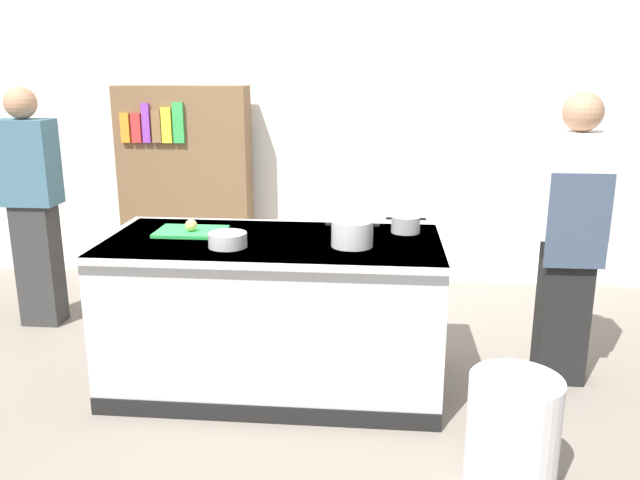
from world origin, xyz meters
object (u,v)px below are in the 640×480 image
at_px(onion, 191,225).
at_px(mixing_bowl, 228,240).
at_px(trash_bin, 512,434).
at_px(person_guest, 32,203).
at_px(sauce_pan, 406,224).
at_px(stock_pot, 352,233).
at_px(bookshelf, 186,187).
at_px(person_chef, 571,235).

xyz_separation_m(onion, mixing_bowl, (0.27, -0.24, -0.02)).
height_order(trash_bin, person_guest, person_guest).
bearing_deg(sauce_pan, onion, -172.38).
bearing_deg(onion, stock_pot, -9.86).
bearing_deg(mixing_bowl, bookshelf, 112.74).
relative_size(stock_pot, bookshelf, 0.17).
height_order(onion, stock_pot, stock_pot).
bearing_deg(stock_pot, onion, 170.14).
relative_size(stock_pot, person_guest, 0.17).
relative_size(sauce_pan, mixing_bowl, 1.12).
xyz_separation_m(mixing_bowl, person_guest, (-1.65, 0.97, -0.03)).
bearing_deg(bookshelf, mixing_bowl, -67.26).
height_order(sauce_pan, bookshelf, bookshelf).
relative_size(mixing_bowl, bookshelf, 0.12).
xyz_separation_m(stock_pot, trash_bin, (0.76, -0.79, -0.70)).
height_order(onion, person_guest, person_guest).
height_order(stock_pot, mixing_bowl, stock_pot).
xyz_separation_m(trash_bin, person_chef, (0.49, 1.10, 0.64)).
bearing_deg(person_chef, mixing_bowl, 95.62).
bearing_deg(person_chef, bookshelf, 54.23).
relative_size(sauce_pan, person_guest, 0.14).
xyz_separation_m(sauce_pan, person_chef, (0.95, -0.02, -0.04)).
bearing_deg(mixing_bowl, trash_bin, -26.40).
xyz_separation_m(person_chef, bookshelf, (-2.75, 1.58, -0.06)).
height_order(stock_pot, person_guest, person_guest).
xyz_separation_m(person_guest, bookshelf, (0.82, 1.00, -0.06)).
bearing_deg(trash_bin, sauce_pan, 112.15).
distance_m(stock_pot, bookshelf, 2.42).
height_order(onion, bookshelf, bookshelf).
distance_m(stock_pot, trash_bin, 1.30).
distance_m(trash_bin, bookshelf, 3.56).
bearing_deg(stock_pot, person_chef, 13.97).
distance_m(onion, trash_bin, 2.07).
distance_m(sauce_pan, mixing_bowl, 1.06).
xyz_separation_m(mixing_bowl, bookshelf, (-0.83, 1.97, -0.09)).
distance_m(sauce_pan, trash_bin, 1.39).
bearing_deg(person_chef, onion, 87.98).
height_order(onion, mixing_bowl, onion).
xyz_separation_m(mixing_bowl, person_chef, (1.92, 0.39, -0.03)).
height_order(onion, person_chef, person_chef).
bearing_deg(person_guest, person_chef, 80.87).
relative_size(person_chef, bookshelf, 1.01).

